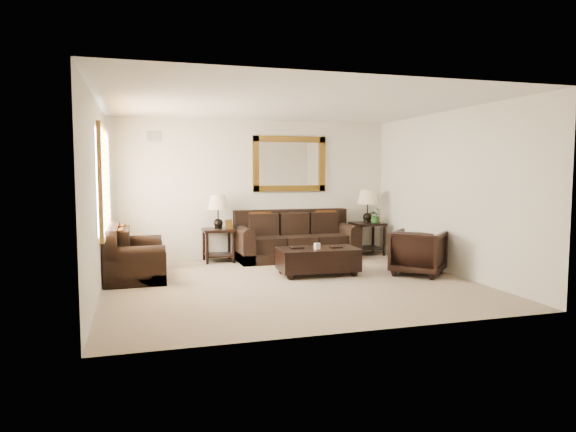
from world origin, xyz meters
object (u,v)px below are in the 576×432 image
object	(u,v)px
loveseat	(131,259)
end_table_right	(368,212)
armchair	(418,250)
sofa	(296,241)
coffee_table	(318,258)
end_table_left	(218,218)

from	to	relation	value
loveseat	end_table_right	world-z (taller)	end_table_right
loveseat	end_table_right	xyz separation A→B (m)	(4.63, 1.11, 0.55)
end_table_right	armchair	xyz separation A→B (m)	(-0.09, -2.15, -0.46)
armchair	loveseat	bearing A→B (deg)	31.99
sofa	coffee_table	xyz separation A→B (m)	(-0.11, -1.59, -0.06)
loveseat	coffee_table	bearing A→B (deg)	-101.35
end_table_left	end_table_right	size ratio (longest dim) A/B	0.95
end_table_right	armchair	distance (m)	2.20
loveseat	end_table_left	distance (m)	1.99
sofa	coffee_table	distance (m)	1.59
loveseat	end_table_left	world-z (taller)	end_table_left
loveseat	coffee_table	size ratio (longest dim) A/B	1.13
armchair	coffee_table	bearing A→B (deg)	29.19
end_table_left	end_table_right	world-z (taller)	end_table_right
coffee_table	end_table_left	bearing A→B (deg)	130.92
end_table_right	armchair	bearing A→B (deg)	-92.39
loveseat	armchair	distance (m)	4.65
sofa	loveseat	xyz separation A→B (m)	(-3.05, -1.00, -0.03)
end_table_left	loveseat	bearing A→B (deg)	-144.33
sofa	coffee_table	bearing A→B (deg)	-94.03
sofa	end_table_right	distance (m)	1.66
end_table_right	end_table_left	bearing A→B (deg)	179.74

